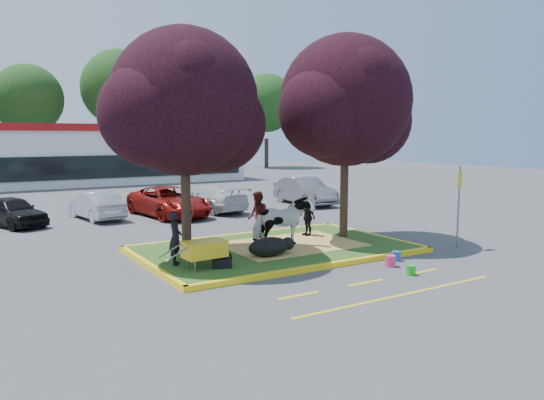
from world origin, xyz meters
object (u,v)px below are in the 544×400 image
bucket_pink (390,261)px  bucket_blue (396,256)px  handler (175,238)px  bucket_green (411,270)px  car_silver (96,205)px  sign_post (459,197)px  car_black (12,211)px  calf (269,247)px  wheelbarrow (205,249)px  cow (283,222)px

bucket_pink → bucket_blue: 0.75m
handler → bucket_pink: size_ratio=4.62×
bucket_green → car_silver: bearing=108.9°
bucket_pink → car_silver: 13.74m
car_silver → handler: bearing=80.0°
sign_post → car_black: bearing=120.2°
sign_post → bucket_pink: bearing=176.1°
car_black → bucket_blue: bearing=-76.9°
bucket_green → bucket_pink: (0.19, 0.94, 0.03)m
bucket_green → car_silver: size_ratio=0.07×
car_silver → sign_post: bearing=116.4°
handler → sign_post: sign_post is taller
bucket_blue → car_black: bearing=125.7°
sign_post → bucket_green: 4.31m
handler → calf: bearing=-76.9°
sign_post → car_black: sign_post is taller
calf → bucket_blue: 3.70m
bucket_pink → car_silver: bearing=110.9°
bucket_blue → bucket_pink: bearing=-146.6°
handler → wheelbarrow: 0.97m
bucket_green → car_black: 15.84m
cow → bucket_green: cow is taller
calf → sign_post: 6.42m
bucket_blue → car_black: (-8.83, 12.29, 0.47)m
wheelbarrow → bucket_green: (4.52, -2.92, -0.53)m
cow → calf: (-0.99, -0.80, -0.52)m
cow → sign_post: size_ratio=0.71×
car_black → car_silver: car_black is taller
sign_post → cow: bearing=140.3°
bucket_green → bucket_pink: bearing=78.7°
wheelbarrow → bucket_pink: size_ratio=6.25×
car_black → bucket_pink: bearing=-79.7°
car_black → car_silver: 3.30m
bucket_green → cow: bearing=109.0°
bucket_blue → car_silver: 13.60m
cow → car_silver: (-3.33, 9.74, -0.35)m
cow → wheelbarrow: (-3.13, -1.11, -0.29)m
bucket_green → bucket_blue: 1.58m
sign_post → car_silver: (-8.43, 12.20, -1.05)m
sign_post → bucket_pink: sign_post is taller
cow → bucket_green: 4.34m
cow → bucket_pink: cow is taller
bucket_green → car_black: bearing=120.4°
handler → bucket_pink: bearing=-94.4°
bucket_green → bucket_pink: bucket_pink is taller
wheelbarrow → car_silver: car_silver is taller
calf → handler: size_ratio=0.88×
bucket_blue → cow: bearing=129.4°
cow → car_silver: cow is taller
bucket_pink → bucket_green: bearing=-101.3°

